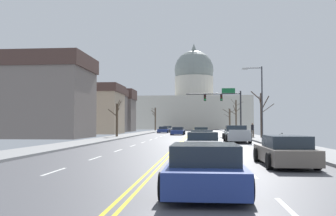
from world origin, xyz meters
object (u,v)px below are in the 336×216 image
at_px(street_lamp_right, 259,96).
at_px(sedan_oncoming_00, 178,131).
at_px(sedan_near_05, 284,151).
at_px(sedan_oncoming_02, 168,129).
at_px(bicycle_parked, 281,138).
at_px(signal_gantry, 225,102).
at_px(sedan_oncoming_01, 164,130).
at_px(sedan_near_03, 202,139).
at_px(pedestrian_00, 252,129).
at_px(sedan_near_06, 205,169).
at_px(sedan_near_01, 232,134).
at_px(sedan_near_04, 202,144).
at_px(sedan_near_00, 201,132).
at_px(pickup_truck_near_02, 237,135).

bearing_deg(street_lamp_right, sedan_oncoming_00, 117.38).
xyz_separation_m(street_lamp_right, sedan_near_05, (-2.72, -22.86, -4.02)).
relative_size(sedan_oncoming_00, sedan_oncoming_02, 0.98).
bearing_deg(bicycle_parked, signal_gantry, 98.63).
bearing_deg(sedan_oncoming_01, sedan_near_03, -80.41).
xyz_separation_m(street_lamp_right, sedan_oncoming_00, (-9.54, 18.42, -4.03)).
distance_m(signal_gantry, pedestrian_00, 9.86).
bearing_deg(signal_gantry, sedan_near_06, -94.68).
bearing_deg(pedestrian_00, sedan_oncoming_01, 118.10).
height_order(sedan_near_01, pedestrian_00, pedestrian_00).
height_order(sedan_near_01, sedan_oncoming_01, sedan_oncoming_01).
xyz_separation_m(sedan_near_01, pedestrian_00, (2.68, 2.92, 0.54)).
height_order(sedan_near_04, bicycle_parked, sedan_near_04).
bearing_deg(pedestrian_00, sedan_oncoming_00, 126.56).
distance_m(sedan_near_00, pickup_truck_near_02, 13.73).
relative_size(street_lamp_right, sedan_oncoming_02, 1.61).
height_order(sedan_oncoming_00, sedan_oncoming_02, sedan_oncoming_02).
bearing_deg(sedan_near_00, sedan_near_03, -90.05).
relative_size(sedan_near_05, pedestrian_00, 2.77).
height_order(street_lamp_right, sedan_near_01, street_lamp_right).
xyz_separation_m(sedan_near_01, sedan_oncoming_01, (-10.26, 27.17, 0.03)).
height_order(pedestrian_00, bicycle_parked, pedestrian_00).
xyz_separation_m(sedan_near_00, pickup_truck_near_02, (3.28, -13.33, 0.11)).
height_order(signal_gantry, sedan_near_00, signal_gantry).
height_order(street_lamp_right, sedan_near_03, street_lamp_right).
bearing_deg(sedan_near_05, sedan_oncoming_01, 100.95).
distance_m(signal_gantry, sedan_near_05, 37.31).
bearing_deg(sedan_oncoming_00, sedan_near_01, -66.46).
bearing_deg(sedan_near_00, sedan_oncoming_02, 103.11).
xyz_separation_m(sedan_near_06, bicycle_parked, (6.73, 21.86, -0.08)).
height_order(street_lamp_right, sedan_near_04, street_lamp_right).
height_order(signal_gantry, sedan_oncoming_01, signal_gantry).
bearing_deg(sedan_near_05, signal_gantry, 89.74).
bearing_deg(pickup_truck_near_02, sedan_near_06, -97.57).
height_order(sedan_near_03, sedan_near_05, sedan_near_03).
bearing_deg(sedan_near_04, signal_gantry, 83.66).
relative_size(sedan_near_00, sedan_near_03, 1.00).
bearing_deg(sedan_oncoming_01, sedan_near_05, -79.05).
bearing_deg(pickup_truck_near_02, signal_gantry, 89.42).
bearing_deg(sedan_oncoming_01, sedan_oncoming_00, -73.46).
bearing_deg(pickup_truck_near_02, sedan_near_03, -114.51).
height_order(pickup_truck_near_02, pedestrian_00, pedestrian_00).
xyz_separation_m(pickup_truck_near_02, sedan_near_04, (-3.32, -13.65, -0.13)).
xyz_separation_m(street_lamp_right, sedan_near_06, (-6.08, -28.79, -4.04)).
xyz_separation_m(signal_gantry, sedan_near_06, (-3.52, -43.00, -4.31)).
bearing_deg(sedan_near_00, street_lamp_right, -58.17).
bearing_deg(bicycle_parked, street_lamp_right, 95.35).
distance_m(sedan_near_00, sedan_near_05, 32.72).
bearing_deg(sedan_near_03, pedestrian_00, 69.62).
relative_size(sedan_near_01, bicycle_parked, 2.67).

